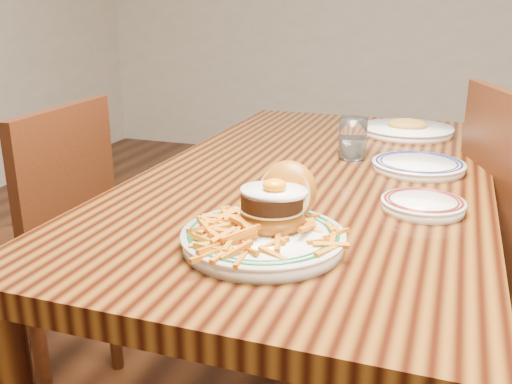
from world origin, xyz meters
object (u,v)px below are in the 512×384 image
(table, at_px, (317,203))
(chair_left, at_px, (39,252))
(side_plate, at_px, (423,204))
(main_plate, at_px, (267,224))

(table, distance_m, chair_left, 0.81)
(chair_left, relative_size, side_plate, 5.27)
(main_plate, relative_size, side_plate, 1.77)
(table, bearing_deg, main_plate, -87.19)
(main_plate, xyz_separation_m, side_plate, (0.25, 0.27, -0.02))
(chair_left, distance_m, side_plate, 1.08)
(chair_left, relative_size, main_plate, 2.98)
(main_plate, bearing_deg, side_plate, 54.23)
(chair_left, bearing_deg, main_plate, -24.21)
(side_plate, bearing_deg, chair_left, 176.25)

